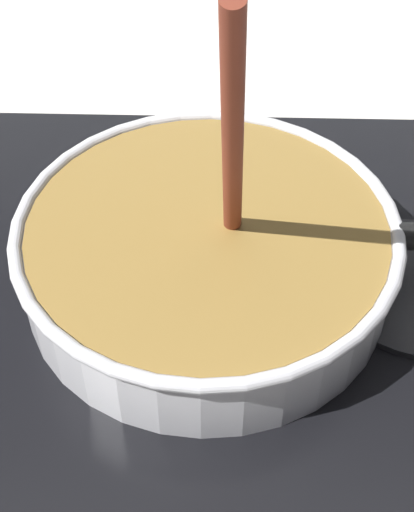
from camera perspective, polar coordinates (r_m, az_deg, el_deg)
ground at (r=0.57m, az=-2.28°, el=-14.55°), size 2.40×1.60×0.04m
hob_plate at (r=0.63m, az=0.00°, el=-2.41°), size 0.56×0.48×0.01m
burner_ring at (r=0.62m, az=0.00°, el=-1.80°), size 0.21×0.21×0.01m
cooking_pan at (r=0.60m, az=0.12°, el=0.34°), size 0.43×0.31×0.30m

